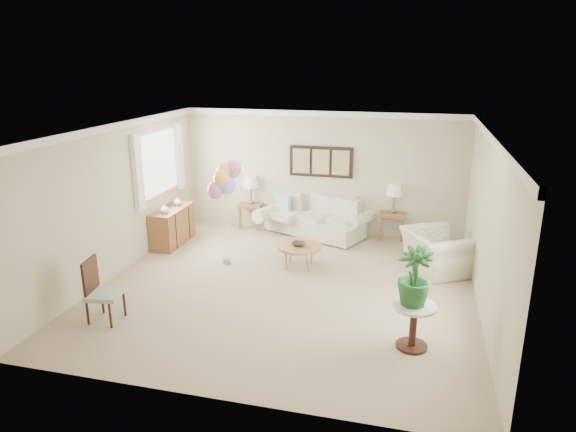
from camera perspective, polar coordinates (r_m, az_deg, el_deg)
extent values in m
plane|color=tan|center=(8.54, -0.25, -7.95)|extent=(6.00, 6.00, 0.00)
cube|color=#B7AD89|center=(10.92, 3.69, 4.79)|extent=(6.00, 0.04, 2.60)
cube|color=#B7AD89|center=(5.42, -8.33, -8.39)|extent=(6.00, 0.04, 2.60)
cube|color=#B7AD89|center=(9.27, -18.53, 1.71)|extent=(0.04, 6.00, 2.60)
cube|color=#B7AD89|center=(7.92, 21.26, -1.12)|extent=(0.04, 6.00, 2.60)
cube|color=white|center=(7.81, -0.28, 9.54)|extent=(6.00, 6.00, 0.02)
cube|color=white|center=(10.70, 3.79, 11.26)|extent=(6.00, 0.06, 0.12)
cube|color=white|center=(9.03, -19.11, 9.31)|extent=(0.06, 6.00, 0.12)
cube|color=white|center=(7.64, 22.04, 7.77)|extent=(0.06, 6.00, 0.12)
cube|color=white|center=(10.44, -14.24, 5.69)|extent=(0.04, 1.40, 1.20)
cube|color=white|center=(9.70, -16.39, 4.68)|extent=(0.10, 0.22, 1.40)
cube|color=white|center=(11.16, -12.01, 6.55)|extent=(0.10, 0.22, 1.40)
cube|color=black|center=(10.84, 3.69, 6.04)|extent=(1.35, 0.04, 0.65)
cube|color=#8C8C59|center=(10.90, 1.48, 6.13)|extent=(0.36, 0.02, 0.52)
cube|color=#8C8C59|center=(10.82, 3.66, 6.02)|extent=(0.36, 0.02, 0.52)
cube|color=#8C8C59|center=(10.75, 5.87, 5.90)|extent=(0.36, 0.02, 0.52)
cube|color=silver|center=(10.97, 2.96, -1.06)|extent=(2.25, 1.60, 0.34)
cube|color=silver|center=(11.15, 3.31, 1.27)|extent=(1.99, 1.01, 0.52)
cylinder|color=silver|center=(11.13, -2.04, 0.39)|extent=(0.61, 0.90, 0.30)
cylinder|color=silver|center=(10.76, 8.17, -0.35)|extent=(0.61, 0.90, 0.30)
cube|color=silver|center=(10.99, -0.12, 0.13)|extent=(0.79, 0.85, 0.11)
cube|color=silver|center=(10.86, 2.93, -0.09)|extent=(0.79, 0.85, 0.11)
cube|color=silver|center=(10.77, 6.04, -0.32)|extent=(0.79, 0.85, 0.11)
cube|color=#88C6D9|center=(11.11, -0.62, 1.44)|extent=(0.36, 0.11, 0.36)
cube|color=#EEC055|center=(10.85, 6.55, 0.95)|extent=(0.36, 0.11, 0.36)
cube|color=#39271C|center=(10.79, 7.23, 0.51)|extent=(0.32, 0.09, 0.32)
cube|color=silver|center=(11.03, 2.95, -2.00)|extent=(1.89, 0.76, 0.04)
cube|color=brown|center=(11.38, -4.10, 1.25)|extent=(0.52, 0.47, 0.08)
cube|color=brown|center=(11.35, -5.36, -0.30)|extent=(0.05, 0.05, 0.49)
cube|color=brown|center=(11.22, -3.37, -0.45)|extent=(0.05, 0.05, 0.49)
cube|color=brown|center=(11.69, -4.75, 0.23)|extent=(0.05, 0.05, 0.49)
cube|color=brown|center=(11.57, -2.81, 0.09)|extent=(0.05, 0.05, 0.49)
cube|color=brown|center=(10.88, 11.59, 0.24)|extent=(0.52, 0.47, 0.08)
cube|color=brown|center=(10.79, 10.34, -1.41)|extent=(0.05, 0.05, 0.49)
cube|color=brown|center=(10.78, 12.55, -1.57)|extent=(0.05, 0.05, 0.49)
cube|color=brown|center=(11.16, 10.49, -0.81)|extent=(0.05, 0.05, 0.49)
cube|color=brown|center=(11.14, 12.63, -0.97)|extent=(0.05, 0.05, 0.49)
cylinder|color=gray|center=(11.36, -4.11, 1.58)|extent=(0.14, 0.14, 0.06)
cylinder|color=gray|center=(11.31, -4.13, 2.47)|extent=(0.04, 0.04, 0.30)
cone|color=silver|center=(11.25, -4.16, 3.81)|extent=(0.34, 0.34, 0.24)
cylinder|color=gray|center=(10.86, 11.61, 0.58)|extent=(0.14, 0.14, 0.06)
cylinder|color=gray|center=(10.81, 11.67, 1.50)|extent=(0.04, 0.04, 0.30)
cone|color=silver|center=(10.75, 11.75, 2.89)|extent=(0.34, 0.34, 0.24)
cylinder|color=#AA7D48|center=(9.22, 1.26, -3.38)|extent=(0.83, 0.83, 0.05)
cylinder|color=#AA7D48|center=(9.43, 2.68, -4.27)|extent=(0.03, 0.03, 0.37)
cylinder|color=#AA7D48|center=(9.51, 0.38, -4.06)|extent=(0.03, 0.03, 0.37)
cylinder|color=#AA7D48|center=(9.16, -0.21, -4.91)|extent=(0.03, 0.03, 0.37)
cylinder|color=#AA7D48|center=(9.08, 2.18, -5.13)|extent=(0.03, 0.03, 0.37)
imported|color=#2C261F|center=(9.17, 1.20, -3.13)|extent=(0.29, 0.29, 0.06)
imported|color=silver|center=(9.42, 16.22, -3.82)|extent=(1.40, 1.46, 0.73)
cylinder|color=silver|center=(6.84, 13.90, -9.72)|extent=(0.56, 0.56, 0.04)
cylinder|color=black|center=(6.97, 13.72, -11.92)|extent=(0.09, 0.09, 0.56)
cylinder|color=black|center=(7.11, 13.56, -13.93)|extent=(0.41, 0.41, 0.01)
imported|color=#194717|center=(6.68, 13.86, -6.53)|extent=(0.53, 0.53, 0.77)
cube|color=#9AA598|center=(7.82, -19.70, -8.20)|extent=(0.52, 0.52, 0.06)
cylinder|color=black|center=(7.88, -21.38, -9.96)|extent=(0.04, 0.04, 0.38)
cylinder|color=black|center=(7.69, -19.14, -10.41)|extent=(0.04, 0.04, 0.38)
cylinder|color=black|center=(8.14, -19.92, -8.90)|extent=(0.04, 0.04, 0.38)
cylinder|color=black|center=(7.95, -17.72, -9.31)|extent=(0.04, 0.04, 0.38)
cube|color=black|center=(7.82, -21.12, -6.17)|extent=(0.11, 0.43, 0.50)
cube|color=brown|center=(10.66, -12.71, -1.10)|extent=(0.45, 1.20, 0.74)
cube|color=black|center=(10.40, -13.42, -1.60)|extent=(0.46, 0.02, 0.70)
cube|color=black|center=(10.91, -11.98, -0.63)|extent=(0.46, 0.02, 0.70)
imported|color=silver|center=(10.24, -13.57, 0.80)|extent=(0.20, 0.20, 0.18)
imported|color=#B0B0AF|center=(10.73, -12.18, 1.61)|extent=(0.18, 0.18, 0.18)
cube|color=gray|center=(9.56, -6.80, -5.00)|extent=(0.10, 0.10, 0.08)
ellipsoid|color=pink|center=(9.07, -8.03, 2.88)|extent=(0.29, 0.29, 0.33)
cylinder|color=silver|center=(9.32, -7.39, -1.53)|extent=(0.01, 0.01, 1.17)
ellipsoid|color=#C5A0F1|center=(9.01, -6.75, 3.44)|extent=(0.29, 0.29, 0.33)
cylinder|color=silver|center=(9.28, -6.76, -1.27)|extent=(0.01, 0.01, 1.26)
ellipsoid|color=#FFC346|center=(9.15, -7.07, 4.92)|extent=(0.29, 0.29, 0.33)
cylinder|color=silver|center=(9.34, -6.92, -0.52)|extent=(0.01, 0.01, 1.46)
ellipsoid|color=pink|center=(9.14, -6.11, 5.22)|extent=(0.29, 0.29, 0.33)
cylinder|color=silver|center=(9.33, -6.45, -0.37)|extent=(0.01, 0.01, 1.50)
ellipsoid|color=#C5A0F1|center=(9.03, -7.12, 3.57)|extent=(0.29, 0.29, 0.33)
cylinder|color=silver|center=(9.29, -6.94, -1.21)|extent=(0.01, 0.01, 1.28)
ellipsoid|color=#FFC346|center=(9.00, -7.39, 4.11)|extent=(0.29, 0.29, 0.33)
cylinder|color=silver|center=(9.27, -7.07, -0.95)|extent=(0.01, 0.01, 1.37)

